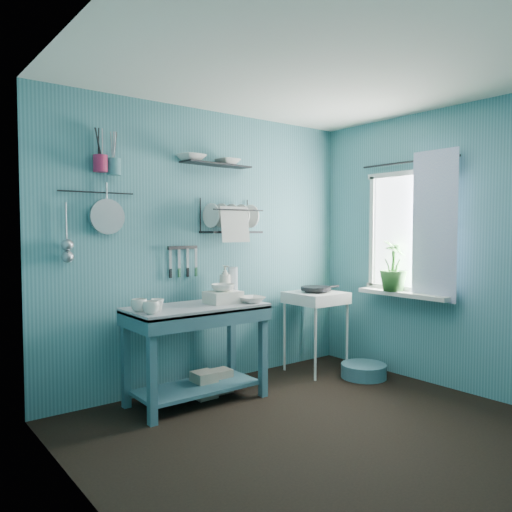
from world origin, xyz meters
TOP-DOWN VIEW (x-y plane):
  - floor at (0.00, 0.00)m, footprint 3.20×3.20m
  - ceiling at (0.00, 0.00)m, footprint 3.20×3.20m
  - wall_back at (0.00, 1.50)m, footprint 3.20×0.00m
  - wall_left at (-1.60, 0.00)m, footprint 0.00×3.00m
  - wall_right at (1.60, 0.00)m, footprint 0.00×3.00m
  - work_counter at (-0.37, 1.10)m, footprint 1.15×0.60m
  - mug_left at (-0.85, 0.94)m, footprint 0.12×0.12m
  - mug_mid at (-0.75, 1.04)m, footprint 0.14×0.14m
  - mug_right at (-0.87, 1.10)m, footprint 0.17×0.17m
  - wash_tub at (-0.12, 1.08)m, footprint 0.28×0.22m
  - tub_bowl at (-0.12, 1.08)m, footprint 0.20×0.19m
  - soap_bottle at (0.05, 1.30)m, footprint 0.12×0.12m
  - water_bottle at (0.15, 1.32)m, footprint 0.09×0.09m
  - counter_bowl at (0.08, 0.95)m, footprint 0.22×0.22m
  - hotplate_stand at (1.03, 1.14)m, footprint 0.50×0.50m
  - frying_pan at (1.03, 1.14)m, footprint 0.30×0.30m
  - knife_strip at (-0.29, 1.47)m, footprint 0.32×0.07m
  - dish_rack at (0.17, 1.37)m, footprint 0.58×0.32m
  - upper_shelf at (0.03, 1.40)m, footprint 0.71×0.24m
  - shelf_bowl_left at (-0.23, 1.40)m, footprint 0.26×0.26m
  - shelf_bowl_right at (0.15, 1.40)m, footprint 0.22×0.22m
  - utensil_cup_magenta at (-1.03, 1.42)m, footprint 0.11×0.11m
  - utensil_cup_teal at (-0.93, 1.42)m, footprint 0.11×0.11m
  - colander at (-0.97, 1.45)m, footprint 0.28×0.03m
  - ladle_outer at (-1.29, 1.46)m, footprint 0.01×0.01m
  - ladle_inner at (-1.29, 1.46)m, footprint 0.01×0.01m
  - hook_rail at (-1.05, 1.47)m, footprint 0.60×0.01m
  - window_glass at (1.59, 0.45)m, footprint 0.00×1.10m
  - windowsill at (1.50, 0.45)m, footprint 0.16×0.95m
  - curtain at (1.52, 0.15)m, footprint 0.00×1.35m
  - curtain_rod at (1.54, 0.45)m, footprint 0.02×1.05m
  - potted_plant at (1.49, 0.56)m, footprint 0.35×0.35m
  - storage_tin_large at (-0.27, 1.15)m, footprint 0.18×0.18m
  - storage_tin_small at (-0.07, 1.18)m, footprint 0.15×0.15m
  - floor_basin at (1.24, 0.70)m, footprint 0.43×0.43m

SIDE VIEW (x-z plane):
  - floor at x=0.00m, z-range 0.00..0.00m
  - floor_basin at x=1.24m, z-range 0.00..0.13m
  - storage_tin_small at x=-0.07m, z-range 0.00..0.20m
  - storage_tin_large at x=-0.27m, z-range 0.00..0.22m
  - hotplate_stand at x=1.03m, z-range 0.00..0.80m
  - work_counter at x=-0.37m, z-range 0.00..0.80m
  - windowsill at x=1.50m, z-range 0.79..0.83m
  - counter_bowl at x=0.08m, z-range 0.80..0.85m
  - frying_pan at x=1.03m, z-range 0.82..0.85m
  - mug_mid at x=-0.75m, z-range 0.80..0.89m
  - mug_left at x=-0.85m, z-range 0.80..0.89m
  - mug_right at x=-0.87m, z-range 0.80..0.89m
  - wash_tub at x=-0.12m, z-range 0.80..0.90m
  - tub_bowl at x=-0.12m, z-range 0.90..0.96m
  - water_bottle at x=0.15m, z-range 0.80..1.08m
  - soap_bottle at x=0.05m, z-range 0.80..1.10m
  - potted_plant at x=1.49m, z-range 0.83..1.32m
  - wall_back at x=0.00m, z-range -0.35..2.85m
  - wall_left at x=-1.60m, z-range -0.25..2.75m
  - wall_right at x=1.60m, z-range -0.25..2.75m
  - knife_strip at x=-0.29m, z-range 1.24..1.27m
  - ladle_inner at x=-1.29m, z-range 1.23..1.53m
  - window_glass at x=1.59m, z-range 0.85..1.95m
  - curtain at x=1.52m, z-range 0.77..2.12m
  - ladle_outer at x=-1.29m, z-range 1.32..1.62m
  - colander at x=-0.97m, z-range 1.38..1.66m
  - dish_rack at x=0.17m, z-range 1.38..1.70m
  - hook_rail at x=-1.05m, z-range 1.70..1.71m
  - utensil_cup_teal at x=-0.93m, z-range 1.85..1.98m
  - utensil_cup_magenta at x=-1.03m, z-range 1.86..1.99m
  - upper_shelf at x=0.03m, z-range 1.99..2.01m
  - shelf_bowl_right at x=0.15m, z-range 2.01..2.06m
  - curtain_rod at x=1.54m, z-range 2.04..2.06m
  - shelf_bowl_left at x=-0.23m, z-range 2.05..2.11m
  - ceiling at x=0.00m, z-range 2.50..2.50m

